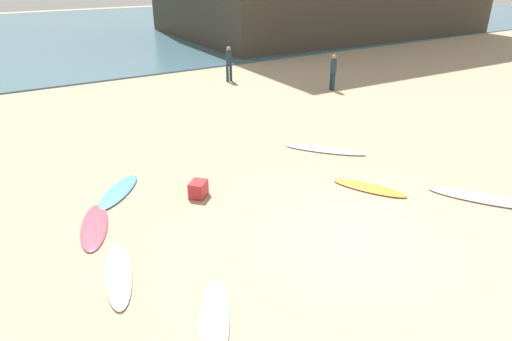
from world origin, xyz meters
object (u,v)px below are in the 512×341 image
surfboard_2 (214,319)px  surfboard_0 (481,198)px  surfboard_5 (369,188)px  beach_cooler (198,189)px  beachgoer_mid (229,62)px  surfboard_6 (94,226)px  surfboard_1 (119,191)px  beachgoer_far (333,71)px  surfboard_4 (118,274)px  surfboard_3 (325,150)px

surfboard_2 → surfboard_0: bearing=-150.0°
surfboard_5 → beach_cooler: 4.48m
surfboard_2 → beachgoer_mid: bearing=-91.2°
surfboard_0 → surfboard_5: bearing=-76.0°
surfboard_6 → beach_cooler: (2.64, 0.09, 0.18)m
surfboard_1 → surfboard_2: surfboard_1 is taller
surfboard_6 → beachgoer_far: 14.11m
beach_cooler → surfboard_4: bearing=-142.3°
surfboard_2 → surfboard_5: size_ratio=1.10×
surfboard_3 → surfboard_1: bearing=-45.5°
surfboard_4 → surfboard_6: (0.05, 1.98, -0.01)m
beachgoer_far → surfboard_4: bearing=-47.6°
surfboard_1 → beach_cooler: size_ratio=4.18×
surfboard_0 → surfboard_5: surfboard_0 is taller
surfboard_2 → surfboard_3: 7.99m
surfboard_0 → surfboard_4: (-8.66, 1.88, 0.00)m
surfboard_2 → beachgoer_far: bearing=-109.4°
surfboard_1 → beachgoer_mid: size_ratio=1.15×
surfboard_1 → surfboard_2: size_ratio=0.92×
surfboard_0 → beachgoer_far: 11.00m
beachgoer_far → surfboard_2: bearing=-39.3°
beachgoer_mid → beach_cooler: 12.38m
surfboard_0 → surfboard_3: (-1.24, 4.59, 0.00)m
surfboard_1 → surfboard_4: bearing=114.0°
surfboard_3 → surfboard_5: 2.78m
surfboard_6 → beachgoer_far: beachgoer_far is taller
surfboard_1 → surfboard_4: 3.53m
surfboard_0 → beachgoer_far: (3.94, 10.23, 0.88)m
surfboard_3 → beachgoer_far: beachgoer_far is taller
surfboard_1 → beachgoer_far: 12.64m
surfboard_0 → beachgoer_mid: bearing=-125.0°
surfboard_2 → surfboard_6: bearing=-48.0°
beachgoer_mid → surfboard_6: bearing=-134.6°
beachgoer_far → beachgoer_mid: bearing=-133.0°
surfboard_3 → beach_cooler: (-4.74, -0.64, 0.17)m
surfboard_1 → beach_cooler: (1.67, -1.31, 0.17)m
surfboard_5 → surfboard_6: surfboard_5 is taller
surfboard_0 → surfboard_5: (-1.99, 1.92, -0.00)m
beachgoer_mid → surfboard_2: bearing=-122.9°
surfboard_1 → surfboard_5: size_ratio=1.01×
surfboard_0 → beach_cooler: bearing=-65.6°
beachgoer_far → beach_cooler: (-9.92, -6.27, -0.71)m
surfboard_2 → beachgoer_far: beachgoer_far is taller
surfboard_1 → surfboard_2: 5.43m
surfboard_0 → surfboard_4: bearing=-44.4°
surfboard_3 → surfboard_4: size_ratio=1.19×
beach_cooler → surfboard_6: bearing=-178.1°
surfboard_3 → surfboard_6: surfboard_3 is taller
surfboard_4 → surfboard_1: bearing=87.9°
surfboard_3 → surfboard_6: size_ratio=1.24×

